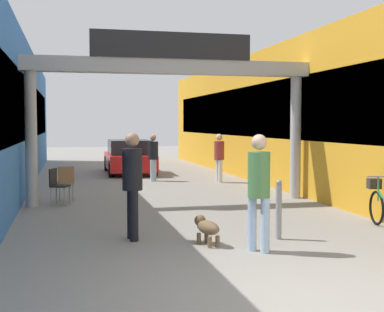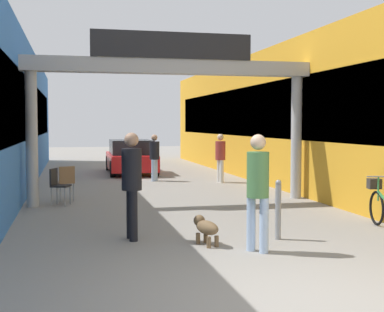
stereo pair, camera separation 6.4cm
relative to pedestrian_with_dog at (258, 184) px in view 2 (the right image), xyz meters
name	(u,v)px [view 2 (the right image)]	position (x,y,z in m)	size (l,w,h in m)	color
ground_plane	(293,297)	(-0.33, -2.12, -1.05)	(80.00, 80.00, 0.00)	gray
storefront_right	(302,117)	(4.76, 8.88, 1.13)	(3.00, 26.00, 4.35)	gold
arcade_sign_gateway	(171,83)	(-0.33, 5.39, 1.93)	(7.40, 0.47, 4.19)	#B2B2B2
pedestrian_with_dog	(258,184)	(0.00, 0.00, 0.00)	(0.47, 0.47, 1.81)	#A5BFE0
pedestrian_companion	(132,178)	(-1.78, 1.29, 0.01)	(0.37, 0.39, 1.82)	black
pedestrian_carrying_crate	(220,155)	(2.09, 9.46, -0.12)	(0.37, 0.39, 1.63)	silver
pedestrian_elderly_walking	(154,155)	(0.01, 10.38, -0.14)	(0.46, 0.46, 1.60)	#A5BFE0
dog_on_leash	(206,227)	(-0.66, 0.64, -0.76)	(0.40, 0.66, 0.46)	brown
bollard_post_metal	(278,209)	(0.65, 0.77, -0.53)	(0.10, 0.10, 1.02)	gray
cafe_chair_black_nearer	(58,183)	(-3.10, 5.53, -0.51)	(0.52, 0.52, 0.89)	gray
cafe_chair_wood_farther	(66,180)	(-2.91, 6.20, -0.51)	(0.49, 0.49, 0.89)	gray
parked_car_red	(131,157)	(-0.47, 13.37, -0.40)	(1.84, 4.03, 1.33)	red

